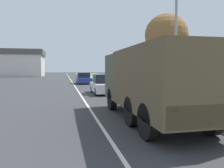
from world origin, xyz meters
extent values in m
plane|color=#38383A|center=(0.00, 40.00, 0.00)|extent=(180.00, 180.00, 0.00)
cube|color=silver|center=(0.00, 40.00, 0.00)|extent=(0.12, 120.00, 0.00)
cube|color=#9E9B93|center=(4.50, 40.00, 0.06)|extent=(1.80, 120.00, 0.12)
cube|color=#56843D|center=(8.90, 40.00, 0.01)|extent=(7.00, 120.00, 0.02)
cube|color=#474C38|center=(2.14, 13.56, 1.69)|extent=(2.39, 2.04, 2.22)
cube|color=brown|center=(2.14, 9.91, 1.72)|extent=(2.39, 5.25, 2.29)
cube|color=#474C38|center=(2.14, 7.33, 0.92)|extent=(2.27, 0.10, 0.60)
cube|color=red|center=(1.24, 7.31, 1.12)|extent=(0.12, 0.06, 0.12)
cylinder|color=black|center=(1.09, 13.45, 0.55)|extent=(0.30, 1.09, 1.09)
cylinder|color=black|center=(3.19, 13.45, 0.55)|extent=(0.30, 1.09, 1.09)
cylinder|color=black|center=(1.09, 8.60, 0.55)|extent=(0.30, 1.09, 1.09)
cylinder|color=black|center=(3.19, 8.60, 0.55)|extent=(0.30, 1.09, 1.09)
cylinder|color=black|center=(1.09, 10.17, 0.55)|extent=(0.30, 1.09, 1.09)
cylinder|color=black|center=(3.19, 10.17, 0.55)|extent=(0.30, 1.09, 1.09)
cube|color=silver|center=(2.02, 20.63, 0.53)|extent=(1.91, 4.09, 0.71)
cube|color=black|center=(2.02, 20.71, 1.25)|extent=(1.68, 1.84, 0.72)
cylinder|color=black|center=(1.16, 21.94, 0.32)|extent=(0.20, 0.64, 0.64)
cylinder|color=black|center=(2.87, 21.94, 0.32)|extent=(0.20, 0.64, 0.64)
cylinder|color=black|center=(1.16, 19.32, 0.32)|extent=(0.20, 0.64, 0.64)
cylinder|color=black|center=(2.87, 19.32, 0.32)|extent=(0.20, 0.64, 0.64)
cube|color=navy|center=(1.44, 33.19, 0.51)|extent=(1.86, 4.56, 0.67)
cube|color=black|center=(1.44, 33.28, 1.19)|extent=(1.64, 2.05, 0.69)
cylinder|color=black|center=(0.61, 34.65, 0.32)|extent=(0.20, 0.64, 0.64)
cylinder|color=black|center=(2.27, 34.65, 0.32)|extent=(0.20, 0.64, 0.64)
cylinder|color=black|center=(0.61, 31.73, 0.32)|extent=(0.20, 0.64, 0.64)
cylinder|color=black|center=(2.27, 31.73, 0.32)|extent=(0.20, 0.64, 0.64)
cube|color=maroon|center=(8.05, 14.63, 0.68)|extent=(1.97, 5.30, 0.86)
cube|color=black|center=(8.05, 16.16, 1.49)|extent=(1.81, 2.23, 0.77)
cylinder|color=black|center=(7.19, 16.38, 0.40)|extent=(0.24, 0.76, 0.76)
cylinder|color=black|center=(8.92, 16.38, 0.40)|extent=(0.24, 0.76, 0.76)
cylinder|color=black|center=(7.19, 12.88, 0.40)|extent=(0.24, 0.76, 0.76)
cylinder|color=gray|center=(4.75, 13.73, 3.28)|extent=(0.14, 0.14, 6.33)
cylinder|color=brown|center=(7.04, 19.51, 1.95)|extent=(0.25, 0.25, 3.86)
sphere|color=brown|center=(7.04, 19.51, 4.86)|extent=(3.53, 3.53, 3.53)
cube|color=beige|center=(-16.70, 66.21, 2.83)|extent=(19.78, 10.80, 5.66)
cube|color=#514C47|center=(-16.70, 66.21, 6.36)|extent=(20.57, 11.23, 1.41)
camera|label=1|loc=(-1.32, 2.65, 2.10)|focal=35.00mm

